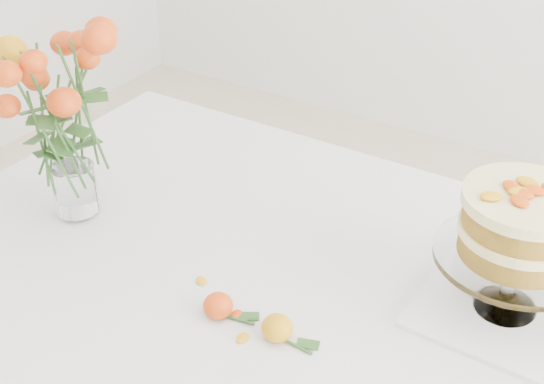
# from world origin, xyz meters

# --- Properties ---
(table) EXTENTS (1.43, 0.93, 0.76)m
(table) POSITION_xyz_m (0.00, 0.00, 0.67)
(table) COLOR tan
(table) RESTS_ON ground
(napkin) EXTENTS (0.28, 0.28, 0.01)m
(napkin) POSITION_xyz_m (0.35, 0.10, 0.76)
(napkin) COLOR white
(napkin) RESTS_ON table
(cake_stand) EXTENTS (0.26, 0.26, 0.23)m
(cake_stand) POSITION_xyz_m (0.35, 0.10, 0.92)
(cake_stand) COLOR white
(cake_stand) RESTS_ON napkin
(rose_vase) EXTENTS (0.29, 0.29, 0.42)m
(rose_vase) POSITION_xyz_m (-0.45, -0.06, 1.00)
(rose_vase) COLOR white
(rose_vase) RESTS_ON table
(loose_rose_near) EXTENTS (0.09, 0.05, 0.04)m
(loose_rose_near) POSITION_xyz_m (0.07, -0.15, 0.78)
(loose_rose_near) COLOR #CE9311
(loose_rose_near) RESTS_ON table
(loose_rose_far) EXTENTS (0.09, 0.05, 0.04)m
(loose_rose_far) POSITION_xyz_m (-0.04, -0.15, 0.78)
(loose_rose_far) COLOR red
(loose_rose_far) RESTS_ON table
(stray_petal_a) EXTENTS (0.03, 0.02, 0.00)m
(stray_petal_a) POSITION_xyz_m (-0.12, -0.10, 0.76)
(stray_petal_a) COLOR #F0A20F
(stray_petal_a) RESTS_ON table
(stray_petal_b) EXTENTS (0.03, 0.02, 0.00)m
(stray_petal_b) POSITION_xyz_m (-0.02, -0.14, 0.76)
(stray_petal_b) COLOR #F0A20F
(stray_petal_b) RESTS_ON table
(stray_petal_c) EXTENTS (0.03, 0.02, 0.00)m
(stray_petal_c) POSITION_xyz_m (0.02, -0.18, 0.76)
(stray_petal_c) COLOR #F0A20F
(stray_petal_c) RESTS_ON table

